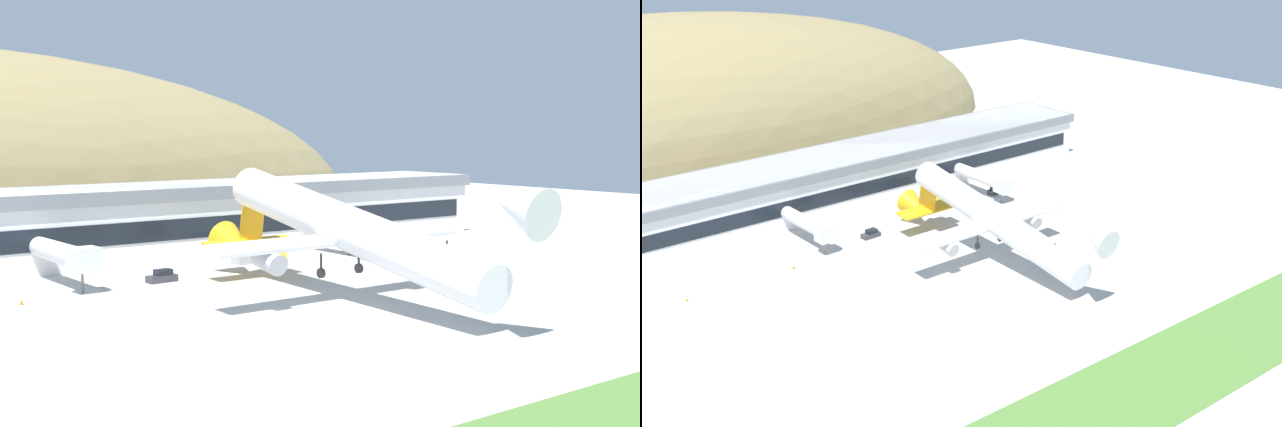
{
  "view_description": "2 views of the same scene",
  "coord_description": "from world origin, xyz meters",
  "views": [
    {
      "loc": [
        -57.45,
        -72.74,
        19.46
      ],
      "look_at": [
        3.12,
        5.65,
        9.69
      ],
      "focal_mm": 50.0,
      "sensor_mm": 36.0,
      "label": 1
    },
    {
      "loc": [
        -94.26,
        -106.92,
        65.24
      ],
      "look_at": [
        1.55,
        7.8,
        8.48
      ],
      "focal_mm": 50.0,
      "sensor_mm": 36.0,
      "label": 2
    }
  ],
  "objects": [
    {
      "name": "cargo_airplane",
      "position": [
        4.64,
        2.85,
        7.84
      ],
      "size": [
        33.28,
        53.62,
        14.14
      ],
      "color": "silver"
    },
    {
      "name": "jetway_1",
      "position": [
        26.71,
        30.14,
        3.99
      ],
      "size": [
        3.38,
        16.37,
        5.43
      ],
      "color": "silver",
      "rests_on": "ground_plane"
    },
    {
      "name": "service_car_0",
      "position": [
        -5.86,
        26.32,
        0.66
      ],
      "size": [
        3.84,
        1.89,
        1.61
      ],
      "color": "#333338",
      "rests_on": "ground_plane"
    },
    {
      "name": "service_car_1",
      "position": [
        29.74,
        29.85,
        0.7
      ],
      "size": [
        4.01,
        2.16,
        1.69
      ],
      "color": "#333338",
      "rests_on": "ground_plane"
    },
    {
      "name": "grass_strip_foreground",
      "position": [
        0.0,
        -42.23,
        0.04
      ],
      "size": [
        305.68,
        17.11,
        0.08
      ],
      "primitive_type": "cube",
      "color": "#4C7533",
      "rests_on": "ground_plane"
    },
    {
      "name": "jetway_0",
      "position": [
        -16.71,
        30.44,
        3.99
      ],
      "size": [
        3.38,
        15.78,
        5.43
      ],
      "color": "silver",
      "rests_on": "ground_plane"
    },
    {
      "name": "ground_plane",
      "position": [
        0.0,
        0.0,
        0.0
      ],
      "size": [
        339.65,
        339.65,
        0.0
      ],
      "primitive_type": "plane",
      "color": "#B7B5AF"
    },
    {
      "name": "traffic_cone_0",
      "position": [
        -44.66,
        22.83,
        0.28
      ],
      "size": [
        0.52,
        0.52,
        0.58
      ],
      "color": "orange",
      "rests_on": "ground_plane"
    },
    {
      "name": "traffic_cone_1",
      "position": [
        -24.75,
        22.94,
        0.28
      ],
      "size": [
        0.52,
        0.52,
        0.58
      ],
      "color": "orange",
      "rests_on": "ground_plane"
    },
    {
      "name": "fuel_truck",
      "position": [
        12.73,
        32.59,
        1.5
      ],
      "size": [
        8.32,
        2.63,
        3.12
      ],
      "color": "gold",
      "rests_on": "ground_plane"
    },
    {
      "name": "terminal_building",
      "position": [
        5.09,
        47.15,
        6.04
      ],
      "size": [
        116.2,
        17.07,
        10.65
      ],
      "color": "silver",
      "rests_on": "ground_plane"
    }
  ]
}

